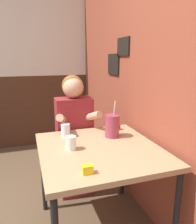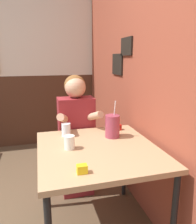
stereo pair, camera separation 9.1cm
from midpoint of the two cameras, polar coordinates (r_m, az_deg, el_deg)
brick_wall_right at (r=2.43m, az=7.48°, el=13.51°), size 0.08×4.47×2.70m
main_table at (r=1.64m, az=1.63°, el=-11.43°), size 0.86×0.91×0.73m
person_seated at (r=2.16m, az=-4.43°, el=-5.94°), size 0.42×0.40×1.21m
cocktail_pitcher at (r=1.79m, az=5.25°, el=-3.72°), size 0.12×0.12×0.30m
glass_near_pitcher at (r=1.83m, az=-6.92°, el=-4.66°), size 0.07×0.07×0.11m
glass_center at (r=1.58m, az=-5.81°, el=-7.90°), size 0.08×0.08×0.10m
condiment_ketchup at (r=1.99m, az=6.50°, el=-4.00°), size 0.06×0.04×0.05m
condiment_mustard at (r=1.27m, az=-2.09°, el=-14.68°), size 0.06×0.04×0.05m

